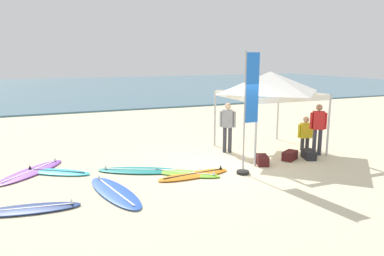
# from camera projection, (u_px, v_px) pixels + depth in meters

# --- Properties ---
(ground_plane) EXTENTS (80.00, 80.00, 0.00)m
(ground_plane) POSITION_uv_depth(u_px,v_px,m) (223.00, 166.00, 11.03)
(ground_plane) COLOR beige
(sea) EXTENTS (80.00, 36.00, 0.10)m
(sea) POSITION_uv_depth(u_px,v_px,m) (91.00, 87.00, 38.64)
(sea) COLOR teal
(sea) RESTS_ON ground
(canopy_tent) EXTENTS (2.88, 2.88, 2.75)m
(canopy_tent) POSITION_uv_depth(u_px,v_px,m) (270.00, 82.00, 12.32)
(canopy_tent) COLOR #B7B7BC
(canopy_tent) RESTS_ON ground
(surfboard_teal) EXTENTS (2.47, 1.64, 0.19)m
(surfboard_teal) POSITION_uv_depth(u_px,v_px,m) (140.00, 170.00, 10.44)
(surfboard_teal) COLOR #19847F
(surfboard_teal) RESTS_ON ground
(surfboard_cyan) EXTENTS (1.99, 1.58, 0.19)m
(surfboard_cyan) POSITION_uv_depth(u_px,v_px,m) (56.00, 172.00, 10.30)
(surfboard_cyan) COLOR #23B2CC
(surfboard_cyan) RESTS_ON ground
(surfboard_orange) EXTENTS (2.20, 0.80, 0.19)m
(surfboard_orange) POSITION_uv_depth(u_px,v_px,m) (194.00, 175.00, 10.06)
(surfboard_orange) COLOR orange
(surfboard_orange) RESTS_ON ground
(surfboard_blue) EXTENTS (1.20, 2.65, 0.19)m
(surfboard_blue) POSITION_uv_depth(u_px,v_px,m) (115.00, 192.00, 8.78)
(surfboard_blue) COLOR blue
(surfboard_blue) RESTS_ON ground
(surfboard_navy) EXTENTS (2.25, 0.88, 0.19)m
(surfboard_navy) POSITION_uv_depth(u_px,v_px,m) (28.00, 209.00, 7.78)
(surfboard_navy) COLOR navy
(surfboard_navy) RESTS_ON ground
(surfboard_lime) EXTENTS (1.97, 1.75, 0.19)m
(surfboard_lime) POSITION_uv_depth(u_px,v_px,m) (184.00, 173.00, 10.19)
(surfboard_lime) COLOR #7AD12D
(surfboard_lime) RESTS_ON ground
(surfboard_purple) EXTENTS (2.13, 2.33, 0.19)m
(surfboard_purple) POSITION_uv_depth(u_px,v_px,m) (31.00, 172.00, 10.33)
(surfboard_purple) COLOR purple
(surfboard_purple) RESTS_ON ground
(person_red) EXTENTS (0.50, 0.36, 1.71)m
(person_red) POSITION_uv_depth(u_px,v_px,m) (318.00, 126.00, 12.03)
(person_red) COLOR #383842
(person_red) RESTS_ON ground
(person_grey) EXTENTS (0.47, 0.38, 1.71)m
(person_grey) POSITION_uv_depth(u_px,v_px,m) (228.00, 124.00, 12.36)
(person_grey) COLOR #383842
(person_grey) RESTS_ON ground
(person_yellow) EXTENTS (0.53, 0.31, 1.20)m
(person_yellow) POSITION_uv_depth(u_px,v_px,m) (305.00, 132.00, 12.72)
(person_yellow) COLOR #2D2D33
(person_yellow) RESTS_ON ground
(banner_flag) EXTENTS (0.60, 0.36, 3.40)m
(banner_flag) POSITION_uv_depth(u_px,v_px,m) (248.00, 118.00, 10.00)
(banner_flag) COLOR #99999E
(banner_flag) RESTS_ON ground
(gear_bag_near_tent) EXTENTS (0.50, 0.67, 0.28)m
(gear_bag_near_tent) POSITION_uv_depth(u_px,v_px,m) (309.00, 154.00, 11.75)
(gear_bag_near_tent) COLOR #232328
(gear_bag_near_tent) RESTS_ON ground
(gear_bag_by_pole) EXTENTS (0.68, 0.59, 0.28)m
(gear_bag_by_pole) POSITION_uv_depth(u_px,v_px,m) (290.00, 156.00, 11.62)
(gear_bag_by_pole) COLOR #4C1919
(gear_bag_by_pole) RESTS_ON ground
(gear_bag_on_sand) EXTENTS (0.52, 0.68, 0.28)m
(gear_bag_on_sand) POSITION_uv_depth(u_px,v_px,m) (262.00, 160.00, 11.11)
(gear_bag_on_sand) COLOR #4C1919
(gear_bag_on_sand) RESTS_ON ground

